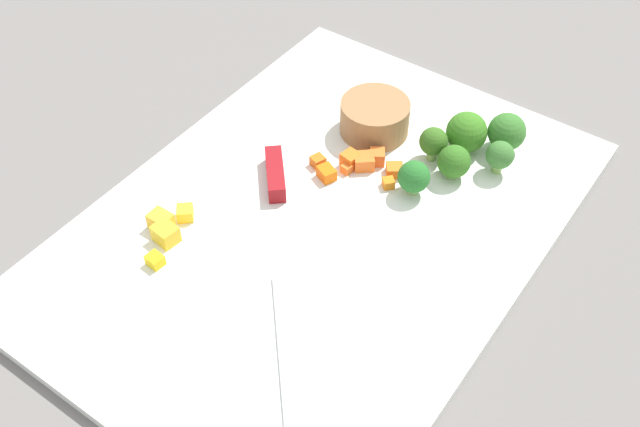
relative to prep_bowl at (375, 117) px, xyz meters
The scene contains 22 objects.
ground_plane 0.15m from the prep_bowl, 168.19° to the right, with size 4.00×4.00×0.00m, color slate.
cutting_board 0.15m from the prep_bowl, 168.19° to the right, with size 0.55×0.39×0.01m, color white.
prep_bowl is the anchor object (origin of this frame).
chef_knife 0.19m from the prep_bowl, behind, with size 0.27×0.25×0.02m.
carrot_dice_0 0.05m from the prep_bowl, 146.27° to the right, with size 0.02×0.02×0.02m, color orange.
carrot_dice_1 0.07m from the prep_bowl, 169.93° to the right, with size 0.01×0.01×0.01m, color orange.
carrot_dice_2 0.06m from the prep_bowl, behind, with size 0.02×0.02×0.02m, color orange.
carrot_dice_3 0.07m from the prep_bowl, 130.28° to the right, with size 0.02×0.02×0.01m, color orange.
carrot_dice_4 0.06m from the prep_bowl, 157.77° to the right, with size 0.02×0.02×0.01m, color orange.
carrot_dice_5 0.08m from the prep_bowl, 167.52° to the left, with size 0.01×0.01×0.01m, color orange.
carrot_dice_6 0.09m from the prep_bowl, behind, with size 0.01×0.02×0.01m, color orange.
carrot_dice_7 0.09m from the prep_bowl, 137.88° to the right, with size 0.01×0.01×0.01m, color orange.
pepper_dice_0 0.26m from the prep_bowl, 159.65° to the left, with size 0.02×0.02×0.02m, color yellow.
pepper_dice_1 0.28m from the prep_bowl, 167.48° to the left, with size 0.01×0.01×0.01m, color yellow.
pepper_dice_2 0.23m from the prep_bowl, 160.01° to the left, with size 0.02×0.02×0.01m, color yellow.
pepper_dice_3 0.26m from the prep_bowl, 163.55° to the left, with size 0.02×0.02×0.02m, color yellow.
broccoli_floret_0 0.07m from the prep_bowl, 92.23° to the right, with size 0.03×0.03×0.04m.
broccoli_floret_1 0.10m from the prep_bowl, 125.02° to the right, with size 0.03×0.03×0.04m.
broccoli_floret_2 0.14m from the prep_bowl, 66.62° to the right, with size 0.04×0.04×0.04m.
broccoli_floret_3 0.14m from the prep_bowl, 82.27° to the right, with size 0.03×0.03×0.04m.
broccoli_floret_4 0.10m from the prep_bowl, 72.24° to the right, with size 0.04×0.04×0.04m.
broccoli_floret_5 0.10m from the prep_bowl, 97.80° to the right, with size 0.03×0.03×0.04m.
Camera 1 is at (-0.42, -0.30, 0.56)m, focal length 43.25 mm.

